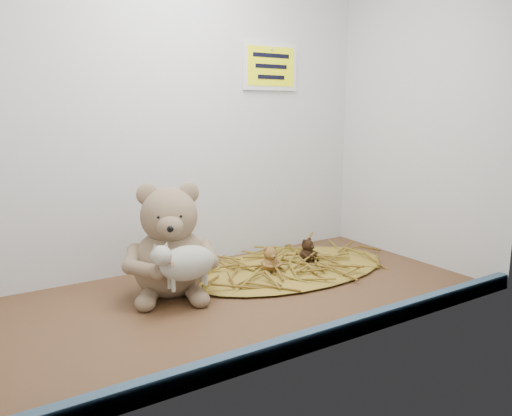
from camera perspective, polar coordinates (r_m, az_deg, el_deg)
alcove_shell at (r=116.44cm, az=-5.19°, el=12.23°), size 120.40×60.20×90.40cm
front_rail at (r=94.07cm, az=6.30°, el=-14.72°), size 119.28×2.20×3.60cm
straw_bed at (r=136.48cm, az=3.78°, el=-6.85°), size 59.43×34.51×1.15cm
main_teddy at (r=117.28cm, az=-9.84°, el=-3.59°), size 27.98×28.66×26.44cm
toy_lamb at (r=109.77cm, az=-7.86°, el=-6.25°), size 16.65×10.16×10.76cm
mini_teddy_tan at (r=130.70cm, az=1.61°, el=-5.78°), size 6.29×6.57×7.03cm
mini_teddy_brown at (r=140.07cm, az=5.85°, el=-4.72°), size 6.83×7.04×6.78cm
wall_sign at (r=149.83cm, az=1.62°, el=15.86°), size 16.00×1.20×11.00cm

